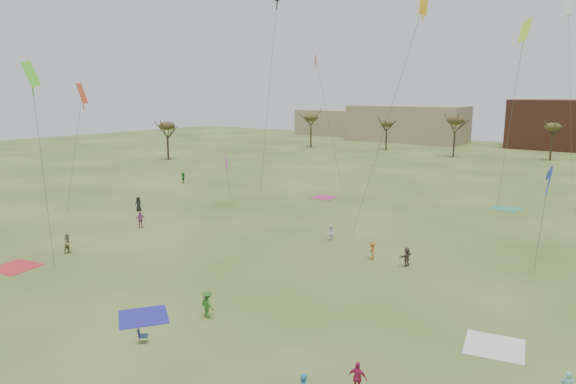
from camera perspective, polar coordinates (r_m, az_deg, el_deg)
The scene contains 21 objects.
ground at distance 37.63m, azimuth -11.21°, elevation -11.09°, with size 260.00×260.00×0.00m, color #374D18.
flyer_near_center at distance 33.73m, azimuth -8.84°, elevation -12.07°, with size 1.13×0.65×1.75m, color #306E24.
spectator_fore_a at distance 26.10m, azimuth 7.66°, elevation -19.56°, with size 0.92×0.39×1.58m, color #BC2052.
spectator_fore_b at distance 49.65m, azimuth -22.99°, elevation -5.22°, with size 0.87×0.67×1.78m, color #93895D.
spectator_fore_c at distance 43.58m, azimuth 12.89°, elevation -6.93°, with size 1.49×0.47×1.60m, color brown.
flyer_mid_a at distance 64.19m, azimuth -16.11°, elevation -1.26°, with size 0.84×0.54×1.71m, color black.
flyer_mid_b at distance 44.71m, azimuth 9.21°, elevation -6.36°, with size 1.01×0.58×1.56m, color #B65D22.
spectator_mid_d at distance 56.25m, azimuth -15.92°, elevation -2.95°, with size 1.01×0.42×1.73m, color #AF4896.
spectator_mid_e at distance 49.71m, azimuth 4.73°, elevation -4.48°, with size 0.75×0.59×1.55m, color white.
flyer_far_a at distance 82.10m, azimuth -11.42°, elevation 1.54°, with size 1.50×0.48×1.62m, color #256B23.
blanket_red at distance 47.85m, azimuth -27.75°, elevation -7.33°, with size 3.18×3.18×0.03m, color red.
blanket_blue at distance 34.93m, azimuth -15.61°, elevation -13.08°, with size 2.96×2.96×0.03m, color #26239A.
blanket_cream at distance 32.36m, azimuth 21.72°, elevation -15.50°, with size 3.13×3.13×0.03m, color white.
blanket_plum at distance 69.60m, azimuth 3.98°, elevation -0.63°, with size 2.92×2.92×0.03m, color #A83369.
blanket_olive at distance 68.27m, azimuth 22.78°, elevation -1.71°, with size 3.26×3.26×0.03m, color #369466.
camp_chair_center at distance 31.61m, azimuth -15.65°, elevation -15.23°, with size 0.74×0.74×0.87m.
kites_aloft at distance 63.73m, azimuth 14.59°, elevation 16.57°, with size 59.12×61.51×24.88m.
tree_line at distance 106.48m, azimuth 20.99°, elevation 6.56°, with size 117.44×49.32×8.91m.
building_tan at distance 151.30m, azimuth 12.93°, elevation 7.32°, with size 32.00×14.00×10.00m, color #937F60.
building_brick at distance 144.86m, azimuth 28.48°, elevation 6.52°, with size 26.00×16.00×12.00m, color brown.
building_tan_west at distance 171.66m, azimuth 4.63°, elevation 7.63°, with size 20.00×12.00×8.00m, color #937F60.
Camera 1 is at (26.20, -23.08, 14.03)m, focal length 32.38 mm.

